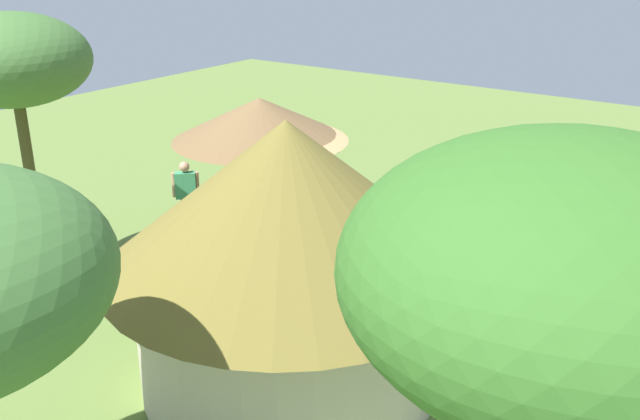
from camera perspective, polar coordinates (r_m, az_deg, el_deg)
ground_plane at (r=14.38m, az=2.53°, el=-3.95°), size 36.00×36.00×0.00m
thatched_hut at (r=9.69m, az=-2.63°, el=-2.97°), size 5.17×5.17×3.95m
shade_umbrella at (r=13.90m, az=-4.90°, el=7.37°), size 3.50×3.50×3.22m
patio_dining_table at (r=14.57m, az=-4.64°, el=-0.85°), size 1.42×1.00×0.74m
patio_chair_near_lawn at (r=13.64m, az=-6.73°, el=-3.13°), size 0.53×0.52×0.90m
patio_chair_east_end at (r=14.71m, az=0.04°, el=-1.10°), size 0.61×0.61×0.90m
patio_chair_near_hut at (r=15.59m, az=-6.85°, el=0.08°), size 0.55×0.56×0.90m
guest_beside_umbrella at (r=15.22m, az=2.04°, el=1.36°), size 0.21×0.56×1.57m
guest_behind_table at (r=15.52m, az=-10.85°, el=1.57°), size 0.47×0.45×1.64m
standing_watcher at (r=14.17m, az=10.24°, el=-0.08°), size 0.49×0.49×1.74m
striped_lounge_chair at (r=12.99m, az=8.84°, el=-5.86°), size 0.68×0.90×0.62m
zebra_nearest_camera at (r=16.56m, az=-1.16°, el=3.07°), size 0.79×2.16×1.48m
zebra_by_umbrella at (r=13.72m, az=17.16°, el=-1.52°), size 1.77×1.73×1.57m
acacia_tree_far_lawn at (r=12.98m, az=-23.75°, el=10.99°), size 2.60×2.60×5.01m
acacia_tree_right_background at (r=4.46m, az=19.58°, el=-5.39°), size 2.81×2.81×5.12m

